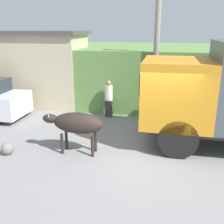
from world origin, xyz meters
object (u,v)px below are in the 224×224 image
(brown_cow, at_px, (77,123))
(utility_pole, at_px, (156,49))
(roadside_rock, at_px, (8,148))
(pedestrian_on_hill, at_px, (109,97))

(brown_cow, height_order, utility_pole, utility_pole)
(brown_cow, bearing_deg, roadside_rock, -165.03)
(pedestrian_on_hill, xyz_separation_m, roadside_rock, (-2.23, -4.04, -0.67))
(utility_pole, relative_size, roadside_rock, 14.35)
(utility_pole, distance_m, roadside_rock, 6.43)
(pedestrian_on_hill, relative_size, roadside_rock, 4.13)
(brown_cow, relative_size, roadside_rock, 4.93)
(utility_pole, bearing_deg, brown_cow, -119.98)
(roadside_rock, bearing_deg, pedestrian_on_hill, 61.11)
(brown_cow, xyz_separation_m, pedestrian_on_hill, (0.22, 3.49, -0.08))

